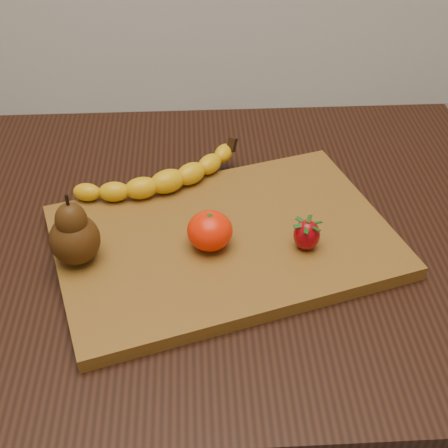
{
  "coord_description": "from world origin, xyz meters",
  "views": [
    {
      "loc": [
        0.02,
        -0.69,
        1.33
      ],
      "look_at": [
        0.06,
        -0.04,
        0.8
      ],
      "focal_mm": 50.0,
      "sensor_mm": 36.0,
      "label": 1
    }
  ],
  "objects_px": {
    "cutting_board": "(224,241)",
    "table": "(185,279)",
    "mandarin": "(210,231)",
    "pear": "(73,228)"
  },
  "relations": [
    {
      "from": "cutting_board",
      "to": "table",
      "type": "bearing_deg",
      "value": 128.56
    },
    {
      "from": "table",
      "to": "cutting_board",
      "type": "height_order",
      "value": "cutting_board"
    },
    {
      "from": "mandarin",
      "to": "cutting_board",
      "type": "bearing_deg",
      "value": 45.52
    },
    {
      "from": "table",
      "to": "mandarin",
      "type": "xyz_separation_m",
      "value": [
        0.04,
        -0.06,
        0.14
      ]
    },
    {
      "from": "table",
      "to": "cutting_board",
      "type": "relative_size",
      "value": 2.22
    },
    {
      "from": "table",
      "to": "cutting_board",
      "type": "bearing_deg",
      "value": -34.86
    },
    {
      "from": "pear",
      "to": "mandarin",
      "type": "xyz_separation_m",
      "value": [
        0.17,
        0.02,
        -0.02
      ]
    },
    {
      "from": "cutting_board",
      "to": "pear",
      "type": "relative_size",
      "value": 4.44
    },
    {
      "from": "table",
      "to": "pear",
      "type": "relative_size",
      "value": 9.86
    },
    {
      "from": "pear",
      "to": "cutting_board",
      "type": "bearing_deg",
      "value": 10.7
    }
  ]
}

